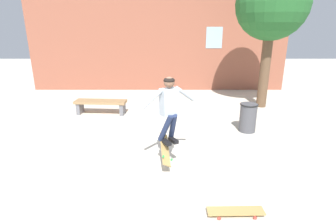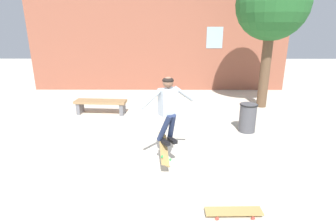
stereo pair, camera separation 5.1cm
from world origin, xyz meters
name	(u,v)px [view 2 (the right image)]	position (x,y,z in m)	size (l,w,h in m)	color
ground_plane	(144,178)	(0.00, 0.00, 0.00)	(40.00, 40.00, 0.00)	beige
building_backdrop	(158,34)	(0.00, 7.65, 2.46)	(11.99, 0.52, 5.66)	#93513D
tree_right	(272,5)	(3.85, 4.80, 3.45)	(2.36, 2.36, 4.68)	brown
park_bench	(101,104)	(-1.78, 3.92, 0.34)	(1.71, 0.59, 0.46)	#99754C
trash_bin	(248,117)	(2.65, 2.39, 0.42)	(0.49, 0.49, 0.79)	#47474C
skater	(168,105)	(0.47, 0.50, 1.32)	(1.08, 0.69, 1.36)	#9EA8B2
skateboard_flipping	(164,149)	(0.39, 0.41, 0.41)	(0.28, 0.78, 0.49)	#AD894C
skateboard_resting	(234,211)	(1.49, -1.05, 0.07)	(0.88, 0.25, 0.08)	#AD894C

